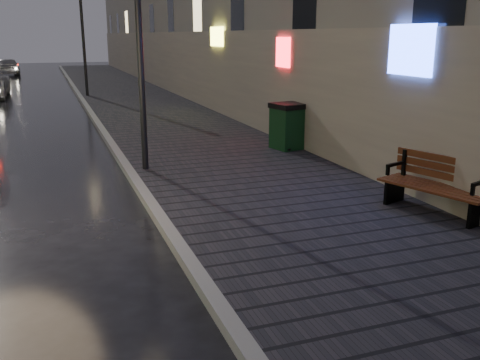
% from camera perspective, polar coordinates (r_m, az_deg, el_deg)
% --- Properties ---
extents(ground, '(120.00, 120.00, 0.00)m').
position_cam_1_polar(ground, '(6.48, -16.81, -13.71)').
color(ground, black).
rests_on(ground, ground).
extents(sidewalk, '(4.60, 58.00, 0.15)m').
position_cam_1_polar(sidewalk, '(27.17, -11.43, 8.62)').
color(sidewalk, black).
rests_on(sidewalk, ground).
extents(curb, '(0.20, 58.00, 0.15)m').
position_cam_1_polar(curb, '(26.92, -16.53, 8.24)').
color(curb, slate).
rests_on(curb, ground).
extents(lamp_near, '(0.36, 0.36, 5.28)m').
position_cam_1_polar(lamp_near, '(11.88, -10.80, 17.03)').
color(lamp_near, black).
rests_on(lamp_near, sidewalk).
extents(lamp_far, '(0.36, 0.36, 5.28)m').
position_cam_1_polar(lamp_far, '(27.78, -16.47, 15.52)').
color(lamp_far, black).
rests_on(lamp_far, sidewalk).
extents(bench, '(1.20, 1.98, 0.96)m').
position_cam_1_polar(bench, '(9.55, 20.30, -0.50)').
color(bench, black).
rests_on(bench, sidewalk).
extents(trash_bin, '(0.93, 0.93, 1.20)m').
position_cam_1_polar(trash_bin, '(14.14, 5.17, 5.79)').
color(trash_bin, black).
rests_on(trash_bin, sidewalk).
extents(car_far, '(2.06, 4.13, 1.35)m').
position_cam_1_polar(car_far, '(46.13, -23.56, 11.03)').
color(car_far, gray).
rests_on(car_far, ground).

